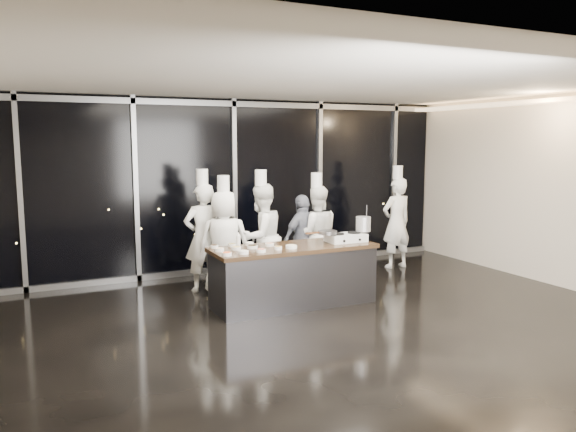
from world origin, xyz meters
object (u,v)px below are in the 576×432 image
object	(u,v)px
chef_far_left	(203,236)
chef_right	(316,233)
frying_pan	(327,232)
guest	(303,238)
stove	(346,237)
chef_left	(224,242)
stock_pot	(363,224)
chef_center	(261,236)
demo_counter	(294,275)
chef_side	(396,222)

from	to	relation	value
chef_far_left	chef_right	distance (m)	1.97
frying_pan	guest	distance (m)	1.27
stove	chef_left	world-z (taller)	chef_left
stock_pot	guest	bearing A→B (deg)	108.60
chef_center	demo_counter	bearing A→B (deg)	74.05
chef_far_left	chef_side	xyz separation A→B (m)	(3.85, 0.03, -0.01)
chef_center	chef_right	bearing A→B (deg)	164.52
stove	chef_left	xyz separation A→B (m)	(-1.60, 1.06, -0.12)
chef_left	chef_right	xyz separation A→B (m)	(1.72, 0.12, -0.01)
chef_left	chef_side	distance (m)	3.63
stove	chef_center	size ratio (longest dim) A/B	0.30
frying_pan	stock_pot	xyz separation A→B (m)	(0.64, -0.02, 0.09)
frying_pan	chef_far_left	world-z (taller)	chef_far_left
frying_pan	demo_counter	bearing A→B (deg)	179.06
chef_center	chef_left	bearing A→B (deg)	-17.81
frying_pan	chef_left	xyz separation A→B (m)	(-1.27, 1.04, -0.22)
chef_side	stove	bearing A→B (deg)	32.98
demo_counter	chef_far_left	size ratio (longest dim) A/B	1.24
chef_far_left	chef_center	distance (m)	0.94
stove	frying_pan	distance (m)	0.34
stove	stock_pot	bearing A→B (deg)	0.63
chef_left	guest	distance (m)	1.51
stove	chef_far_left	size ratio (longest dim) A/B	0.30
chef_side	chef_center	bearing A→B (deg)	4.20
demo_counter	stove	bearing A→B (deg)	-2.39
chef_left	guest	xyz separation A→B (m)	(1.49, 0.17, -0.09)
chef_left	chef_right	world-z (taller)	chef_left
guest	stove	bearing A→B (deg)	76.73
stock_pot	chef_center	xyz separation A→B (m)	(-1.26, 1.09, -0.27)
guest	chef_right	bearing A→B (deg)	148.31
demo_counter	stove	xyz separation A→B (m)	(0.87, -0.04, 0.51)
demo_counter	guest	world-z (taller)	guest
stock_pot	chef_right	distance (m)	1.23
chef_far_left	stove	bearing A→B (deg)	140.48
demo_counter	frying_pan	distance (m)	0.82
demo_counter	chef_far_left	bearing A→B (deg)	125.20
stock_pot	chef_far_left	xyz separation A→B (m)	(-2.15, 1.40, -0.25)
chef_left	chef_center	distance (m)	0.65
frying_pan	chef_center	bearing A→B (deg)	121.60
frying_pan	chef_side	xyz separation A→B (m)	(2.34, 1.42, -0.18)
stove	frying_pan	bearing A→B (deg)	178.84
stock_pot	guest	world-z (taller)	guest
stove	chef_right	size ratio (longest dim) A/B	0.31
stock_pot	guest	size ratio (longest dim) A/B	0.15
demo_counter	frying_pan	xyz separation A→B (m)	(0.55, -0.02, 0.61)
chef_right	frying_pan	bearing A→B (deg)	85.71
stock_pot	demo_counter	bearing A→B (deg)	178.04
stove	guest	size ratio (longest dim) A/B	0.39
demo_counter	frying_pan	bearing A→B (deg)	-2.31
frying_pan	stock_pot	size ratio (longest dim) A/B	2.26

